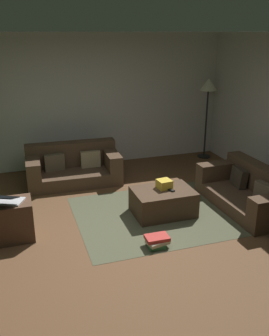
{
  "coord_description": "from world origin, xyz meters",
  "views": [
    {
      "loc": [
        -1.17,
        -4.21,
        2.61
      ],
      "look_at": [
        0.42,
        0.59,
        0.75
      ],
      "focal_mm": 39.92,
      "sensor_mm": 36.0,
      "label": 1
    }
  ],
  "objects_px": {
    "ottoman": "(163,202)",
    "corner_lamp": "(208,91)",
    "tv_remote": "(170,190)",
    "gift_box": "(164,184)",
    "laptop": "(8,200)",
    "side_table": "(13,220)",
    "book_stack": "(157,241)",
    "couch_left": "(73,167)",
    "couch_right": "(250,191)"
  },
  "relations": [
    {
      "from": "ottoman",
      "to": "corner_lamp",
      "type": "height_order",
      "value": "corner_lamp"
    },
    {
      "from": "ottoman",
      "to": "tv_remote",
      "type": "relative_size",
      "value": 5.59
    },
    {
      "from": "ottoman",
      "to": "gift_box",
      "type": "relative_size",
      "value": 4.51
    },
    {
      "from": "gift_box",
      "to": "laptop",
      "type": "relative_size",
      "value": 0.39
    },
    {
      "from": "tv_remote",
      "to": "side_table",
      "type": "height_order",
      "value": "side_table"
    },
    {
      "from": "tv_remote",
      "to": "book_stack",
      "type": "relative_size",
      "value": 0.53
    },
    {
      "from": "couch_left",
      "to": "book_stack",
      "type": "distance_m",
      "value": 2.67
    },
    {
      "from": "couch_right",
      "to": "corner_lamp",
      "type": "distance_m",
      "value": 2.75
    },
    {
      "from": "tv_remote",
      "to": "corner_lamp",
      "type": "distance_m",
      "value": 3.11
    },
    {
      "from": "couch_left",
      "to": "gift_box",
      "type": "bearing_deg",
      "value": 125.25
    },
    {
      "from": "gift_box",
      "to": "laptop",
      "type": "distance_m",
      "value": 2.23
    },
    {
      "from": "tv_remote",
      "to": "corner_lamp",
      "type": "relative_size",
      "value": 0.09
    },
    {
      "from": "side_table",
      "to": "laptop",
      "type": "bearing_deg",
      "value": -115.15
    },
    {
      "from": "corner_lamp",
      "to": "couch_left",
      "type": "bearing_deg",
      "value": -170.37
    },
    {
      "from": "couch_right",
      "to": "gift_box",
      "type": "bearing_deg",
      "value": 79.12
    },
    {
      "from": "gift_box",
      "to": "tv_remote",
      "type": "bearing_deg",
      "value": -65.76
    },
    {
      "from": "laptop",
      "to": "book_stack",
      "type": "height_order",
      "value": "laptop"
    },
    {
      "from": "couch_left",
      "to": "gift_box",
      "type": "relative_size",
      "value": 8.45
    },
    {
      "from": "couch_right",
      "to": "couch_left",
      "type": "bearing_deg",
      "value": 51.21
    },
    {
      "from": "couch_left",
      "to": "tv_remote",
      "type": "bearing_deg",
      "value": 124.77
    },
    {
      "from": "corner_lamp",
      "to": "couch_right",
      "type": "bearing_deg",
      "value": -101.69
    },
    {
      "from": "couch_right",
      "to": "side_table",
      "type": "xyz_separation_m",
      "value": [
        -3.56,
        0.14,
        0.02
      ]
    },
    {
      "from": "couch_left",
      "to": "tv_remote",
      "type": "distance_m",
      "value": 2.13
    },
    {
      "from": "corner_lamp",
      "to": "side_table",
      "type": "bearing_deg",
      "value": -150.63
    },
    {
      "from": "ottoman",
      "to": "side_table",
      "type": "relative_size",
      "value": 1.68
    },
    {
      "from": "side_table",
      "to": "book_stack",
      "type": "distance_m",
      "value": 1.92
    },
    {
      "from": "tv_remote",
      "to": "book_stack",
      "type": "height_order",
      "value": "tv_remote"
    },
    {
      "from": "laptop",
      "to": "book_stack",
      "type": "xyz_separation_m",
      "value": [
        1.76,
        -0.74,
        -0.51
      ]
    },
    {
      "from": "tv_remote",
      "to": "book_stack",
      "type": "bearing_deg",
      "value": -149.88
    },
    {
      "from": "tv_remote",
      "to": "corner_lamp",
      "type": "bearing_deg",
      "value": 24.28
    },
    {
      "from": "couch_right",
      "to": "ottoman",
      "type": "xyz_separation_m",
      "value": [
        -1.4,
        0.17,
        -0.06
      ]
    },
    {
      "from": "gift_box",
      "to": "book_stack",
      "type": "xyz_separation_m",
      "value": [
        -0.46,
        -0.9,
        -0.38
      ]
    },
    {
      "from": "gift_box",
      "to": "book_stack",
      "type": "height_order",
      "value": "gift_box"
    },
    {
      "from": "side_table",
      "to": "corner_lamp",
      "type": "xyz_separation_m",
      "value": [
        4.06,
        2.29,
        1.18
      ]
    },
    {
      "from": "ottoman",
      "to": "corner_lamp",
      "type": "bearing_deg",
      "value": 49.75
    },
    {
      "from": "laptop",
      "to": "side_table",
      "type": "bearing_deg",
      "value": 64.85
    },
    {
      "from": "couch_left",
      "to": "gift_box",
      "type": "height_order",
      "value": "couch_left"
    },
    {
      "from": "couch_right",
      "to": "tv_remote",
      "type": "height_order",
      "value": "couch_right"
    },
    {
      "from": "side_table",
      "to": "corner_lamp",
      "type": "bearing_deg",
      "value": 29.37
    },
    {
      "from": "book_stack",
      "to": "laptop",
      "type": "bearing_deg",
      "value": 157.09
    },
    {
      "from": "laptop",
      "to": "tv_remote",
      "type": "bearing_deg",
      "value": 1.38
    },
    {
      "from": "couch_right",
      "to": "ottoman",
      "type": "relative_size",
      "value": 1.92
    },
    {
      "from": "tv_remote",
      "to": "laptop",
      "type": "distance_m",
      "value": 2.28
    },
    {
      "from": "laptop",
      "to": "corner_lamp",
      "type": "bearing_deg",
      "value": 29.8
    },
    {
      "from": "ottoman",
      "to": "gift_box",
      "type": "bearing_deg",
      "value": 58.96
    },
    {
      "from": "gift_box",
      "to": "tv_remote",
      "type": "xyz_separation_m",
      "value": [
        0.05,
        -0.1,
        -0.06
      ]
    },
    {
      "from": "side_table",
      "to": "laptop",
      "type": "height_order",
      "value": "laptop"
    },
    {
      "from": "ottoman",
      "to": "side_table",
      "type": "height_order",
      "value": "side_table"
    },
    {
      "from": "couch_left",
      "to": "corner_lamp",
      "type": "relative_size",
      "value": 0.99
    },
    {
      "from": "couch_left",
      "to": "couch_right",
      "type": "distance_m",
      "value": 3.13
    }
  ]
}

